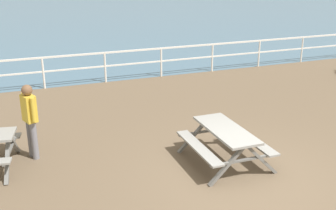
{
  "coord_description": "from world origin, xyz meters",
  "views": [
    {
      "loc": [
        -4.13,
        -6.3,
        4.14
      ],
      "look_at": [
        -0.7,
        2.55,
        0.8
      ],
      "focal_mm": 44.72,
      "sensor_mm": 36.0,
      "label": 1
    }
  ],
  "objects": [
    {
      "name": "visitor",
      "position": [
        -3.87,
        2.51,
        0.95
      ],
      "size": [
        0.32,
        0.5,
        1.66
      ],
      "rotation": [
        0.0,
        0.0,
        0.35
      ],
      "color": "slate",
      "rests_on": "ground"
    },
    {
      "name": "picnic_table_far_left",
      "position": [
        -0.08,
        0.79,
        0.58
      ],
      "size": [
        1.55,
        1.8,
        0.8
      ],
      "rotation": [
        0.0,
        0.0,
        1.57
      ],
      "color": "gray",
      "rests_on": "ground"
    },
    {
      "name": "seaward_railing",
      "position": [
        -0.0,
        7.75,
        0.76
      ],
      "size": [
        23.07,
        0.07,
        1.08
      ],
      "color": "white",
      "rests_on": "ground"
    },
    {
      "name": "ground_plane",
      "position": [
        0.0,
        0.0,
        -0.1
      ],
      "size": [
        30.0,
        24.0,
        0.2
      ],
      "primitive_type": "cube",
      "color": "brown"
    }
  ]
}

